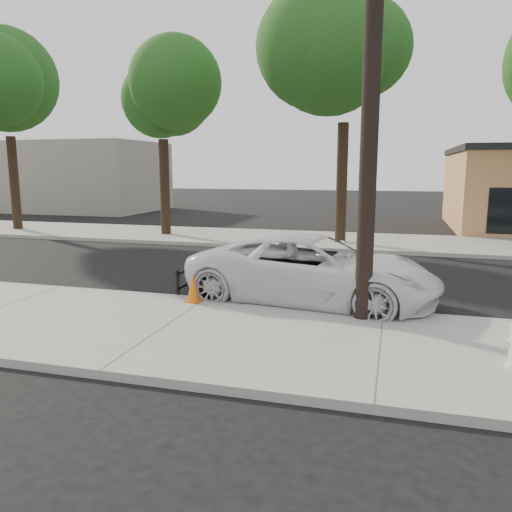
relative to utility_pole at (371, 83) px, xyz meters
name	(u,v)px	position (x,y,z in m)	size (l,w,h in m)	color
ground	(235,284)	(-3.60, 2.70, -4.70)	(120.00, 120.00, 0.00)	black
near_sidewalk	(165,330)	(-3.60, -1.60, -4.62)	(90.00, 4.40, 0.15)	gray
far_sidewalk	(295,239)	(-3.60, 11.20, -4.62)	(90.00, 5.00, 0.15)	gray
curb_near	(207,301)	(-3.60, 0.60, -4.62)	(90.00, 0.12, 0.16)	#9E9B93
building_far	(64,177)	(-23.60, 22.70, -2.20)	(14.00, 8.00, 5.00)	gray
utility_pole	(371,83)	(0.00, 0.00, 0.00)	(1.40, 0.34, 9.00)	black
tree_a	(8,95)	(-17.40, 10.55, 1.83)	(4.65, 4.50, 9.00)	black
tree_b	(164,98)	(-9.41, 10.76, 1.45)	(4.34, 4.20, 8.45)	black
tree_c	(350,68)	(-1.38, 10.34, 2.21)	(4.96, 4.80, 9.55)	black
police_cruiser	(313,269)	(-1.24, 1.38, -3.89)	(2.67, 5.78, 1.61)	white
traffic_cone	(193,288)	(-3.77, 0.20, -4.24)	(0.38, 0.38, 0.64)	orange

